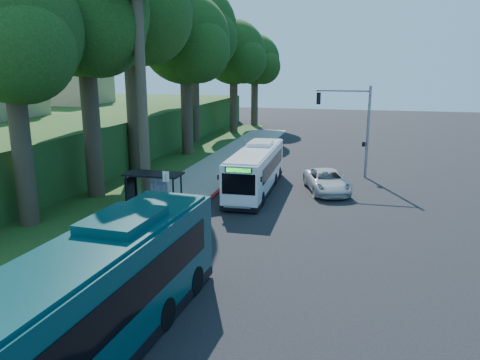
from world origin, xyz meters
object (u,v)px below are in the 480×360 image
(bus_shelter, at_px, (151,185))
(teal_bus, at_px, (89,302))
(white_bus, at_px, (256,169))
(pickup, at_px, (327,181))

(bus_shelter, bearing_deg, teal_bus, -72.71)
(white_bus, bearing_deg, pickup, 8.91)
(bus_shelter, height_order, white_bus, white_bus)
(bus_shelter, xyz_separation_m, pickup, (9.43, 7.77, -1.06))
(bus_shelter, relative_size, white_bus, 0.30)
(bus_shelter, distance_m, pickup, 12.27)
(bus_shelter, xyz_separation_m, white_bus, (4.65, 6.92, -0.26))
(white_bus, xyz_separation_m, teal_bus, (-0.57, -20.04, 0.32))
(pickup, bearing_deg, teal_bus, -121.07)
(white_bus, xyz_separation_m, pickup, (4.78, 0.85, -0.80))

